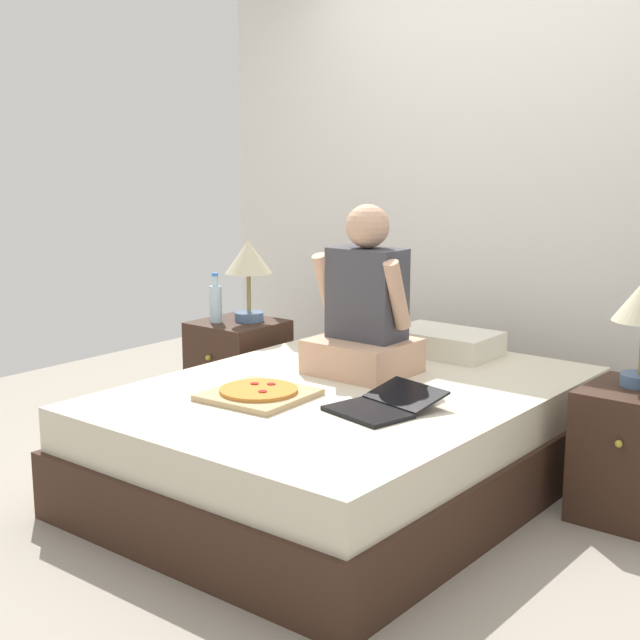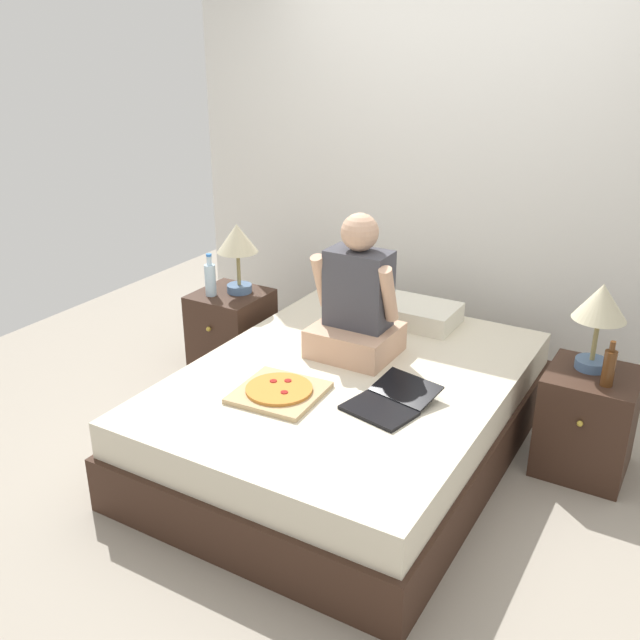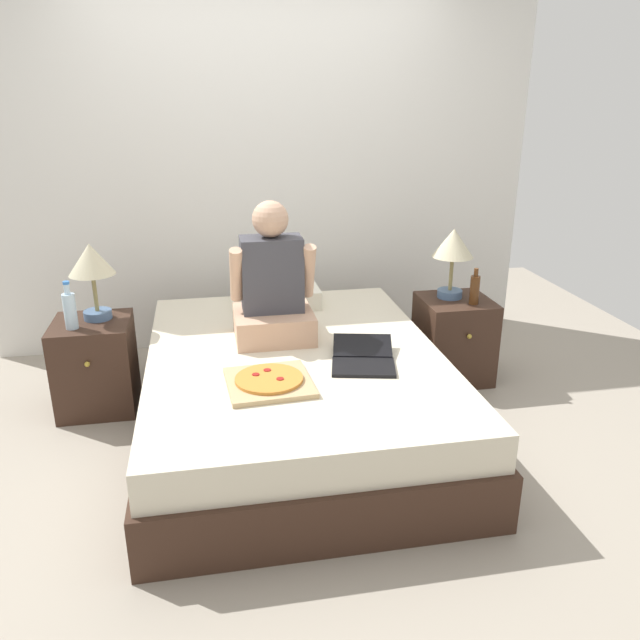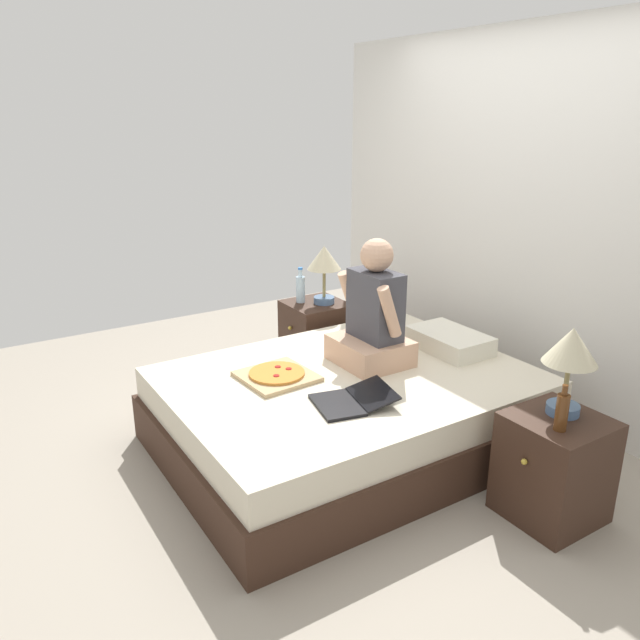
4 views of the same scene
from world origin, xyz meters
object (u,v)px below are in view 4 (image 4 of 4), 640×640
at_px(person_seated, 373,318).
at_px(laptop, 349,401).
at_px(bed, 347,411).
at_px(lamp_on_right_nightstand, 571,352).
at_px(nightstand_left, 316,336).
at_px(lamp_on_left_nightstand, 324,262).
at_px(nightstand_right, 554,467).
at_px(beer_bottle, 562,411).
at_px(water_bottle, 300,288).
at_px(pizza_box, 277,375).

distance_m(person_seated, laptop, 0.67).
relative_size(bed, lamp_on_right_nightstand, 4.78).
xyz_separation_m(nightstand_left, lamp_on_left_nightstand, (0.04, 0.05, 0.60)).
bearing_deg(bed, person_seated, 109.41).
height_order(lamp_on_left_nightstand, laptop, lamp_on_left_nightstand).
xyz_separation_m(nightstand_right, beer_bottle, (0.07, -0.10, 0.37)).
distance_m(water_bottle, laptop, 1.66).
distance_m(nightstand_left, water_bottle, 0.40).
bearing_deg(person_seated, laptop, -48.19).
xyz_separation_m(bed, laptop, (0.33, -0.22, 0.26)).
bearing_deg(person_seated, nightstand_left, 167.20).
bearing_deg(bed, laptop, -34.05).
height_order(nightstand_right, person_seated, person_seated).
bearing_deg(pizza_box, lamp_on_left_nightstand, 134.85).
height_order(nightstand_left, nightstand_right, same).
bearing_deg(nightstand_left, pizza_box, -42.29).
xyz_separation_m(lamp_on_left_nightstand, pizza_box, (0.91, -0.91, -0.38)).
relative_size(water_bottle, nightstand_right, 0.50).
relative_size(nightstand_left, beer_bottle, 2.38).
relative_size(bed, water_bottle, 7.80).
bearing_deg(lamp_on_left_nightstand, nightstand_right, -1.30).
distance_m(water_bottle, person_seated, 1.13).
bearing_deg(lamp_on_right_nightstand, lamp_on_left_nightstand, 180.00).
bearing_deg(nightstand_left, lamp_on_left_nightstand, 51.37).
height_order(water_bottle, pizza_box, water_bottle).
height_order(lamp_on_left_nightstand, water_bottle, lamp_on_left_nightstand).
height_order(lamp_on_right_nightstand, beer_bottle, lamp_on_right_nightstand).
bearing_deg(beer_bottle, lamp_on_right_nightstand, 123.69).
bearing_deg(laptop, nightstand_right, 41.21).
relative_size(lamp_on_right_nightstand, person_seated, 0.58).
bearing_deg(laptop, bed, 145.95).
xyz_separation_m(water_bottle, person_seated, (1.12, -0.15, 0.10)).
height_order(water_bottle, person_seated, person_seated).
bearing_deg(beer_bottle, laptop, -145.41).
height_order(nightstand_left, lamp_on_left_nightstand, lamp_on_left_nightstand).
bearing_deg(lamp_on_left_nightstand, beer_bottle, -3.76).
relative_size(lamp_on_left_nightstand, lamp_on_right_nightstand, 1.00).
relative_size(water_bottle, pizza_box, 0.65).
distance_m(nightstand_left, person_seated, 1.17).
bearing_deg(nightstand_left, bed, -22.93).
xyz_separation_m(lamp_on_left_nightstand, laptop, (1.41, -0.75, -0.38)).
bearing_deg(water_bottle, beer_bottle, -0.24).
relative_size(bed, lamp_on_left_nightstand, 4.78).
relative_size(bed, beer_bottle, 9.36).
bearing_deg(beer_bottle, bed, -162.53).
bearing_deg(lamp_on_right_nightstand, person_seated, -166.35).
relative_size(bed, nightstand_left, 3.93).
height_order(nightstand_right, lamp_on_right_nightstand, lamp_on_right_nightstand).
bearing_deg(bed, lamp_on_left_nightstand, 154.14).
relative_size(lamp_on_left_nightstand, beer_bottle, 1.96).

